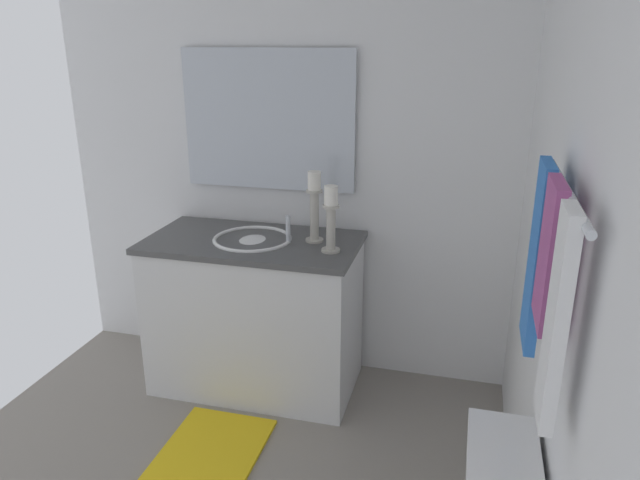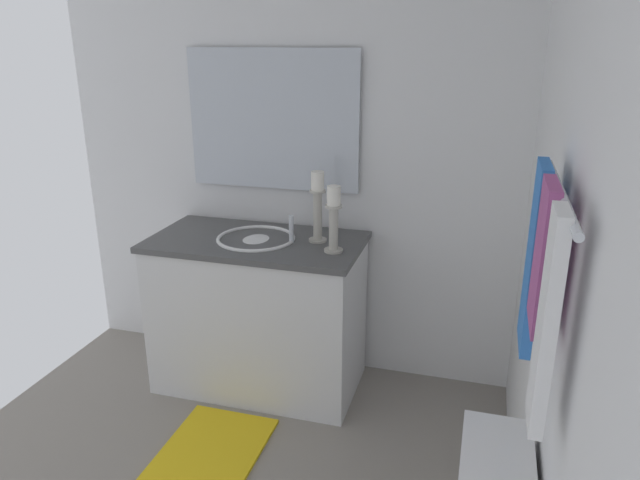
% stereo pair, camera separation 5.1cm
% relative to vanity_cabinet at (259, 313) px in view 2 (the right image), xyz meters
% --- Properties ---
extents(wall_back, '(2.71, 0.04, 2.45)m').
position_rel_vanity_cabinet_xyz_m(wall_back, '(1.03, 1.32, 0.81)').
color(wall_back, white).
rests_on(wall_back, ground).
extents(wall_left, '(0.04, 2.49, 2.45)m').
position_rel_vanity_cabinet_xyz_m(wall_left, '(-0.32, 0.07, 0.81)').
color(wall_left, white).
rests_on(wall_left, ground).
extents(vanity_cabinet, '(0.58, 1.09, 0.82)m').
position_rel_vanity_cabinet_xyz_m(vanity_cabinet, '(0.00, 0.00, 0.00)').
color(vanity_cabinet, silver).
rests_on(vanity_cabinet, ground).
extents(sink_basin, '(0.40, 0.40, 0.24)m').
position_rel_vanity_cabinet_xyz_m(sink_basin, '(0.00, 0.00, 0.37)').
color(sink_basin, white).
rests_on(sink_basin, vanity_cabinet).
extents(mirror, '(0.02, 0.92, 0.72)m').
position_rel_vanity_cabinet_xyz_m(mirror, '(-0.28, 0.00, 0.97)').
color(mirror, silver).
extents(candle_holder_tall, '(0.09, 0.09, 0.32)m').
position_rel_vanity_cabinet_xyz_m(candle_holder_tall, '(0.07, 0.42, 0.58)').
color(candle_holder_tall, '#B7B2A5').
rests_on(candle_holder_tall, vanity_cabinet).
extents(candle_holder_short, '(0.09, 0.09, 0.36)m').
position_rel_vanity_cabinet_xyz_m(candle_holder_short, '(-0.06, 0.31, 0.60)').
color(candle_holder_short, '#B7B2A5').
rests_on(candle_holder_short, vanity_cabinet).
extents(towel_bar, '(0.68, 0.02, 0.02)m').
position_rel_vanity_cabinet_xyz_m(towel_bar, '(1.21, 1.26, 1.04)').
color(towel_bar, silver).
extents(towel_near_vanity, '(0.19, 0.03, 0.53)m').
position_rel_vanity_cabinet_xyz_m(towel_near_vanity, '(0.98, 1.24, 0.80)').
color(towel_near_vanity, blue).
rests_on(towel_near_vanity, towel_bar).
extents(towel_center, '(0.19, 0.03, 0.36)m').
position_rel_vanity_cabinet_xyz_m(towel_center, '(1.21, 1.24, 0.88)').
color(towel_center, '#A54C8C').
rests_on(towel_center, towel_bar).
extents(towel_near_corner, '(0.13, 0.03, 0.49)m').
position_rel_vanity_cabinet_xyz_m(towel_near_corner, '(1.44, 1.24, 0.82)').
color(towel_near_corner, white).
rests_on(towel_near_corner, towel_bar).
extents(bath_mat, '(0.60, 0.44, 0.02)m').
position_rel_vanity_cabinet_xyz_m(bath_mat, '(0.63, 0.00, -0.41)').
color(bath_mat, yellow).
rests_on(bath_mat, ground).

